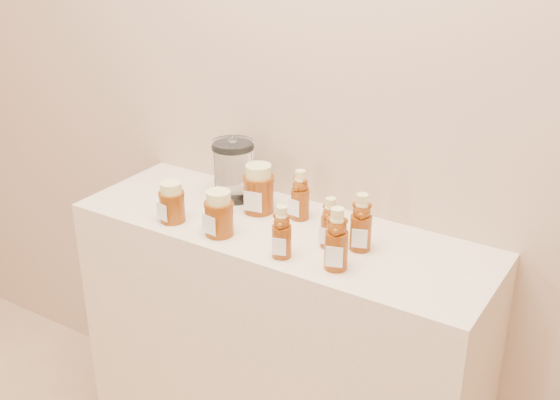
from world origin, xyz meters
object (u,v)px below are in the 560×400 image
Objects in this scene: bear_bottle_back_left at (300,192)px; display_table at (280,361)px; bear_bottle_front_left at (282,228)px; honey_jar_left at (172,202)px; glass_canister at (233,168)px.

display_table is at bearing -91.96° from bear_bottle_back_left.
bear_bottle_front_left reaches higher than honey_jar_left.
bear_bottle_front_left reaches higher than display_table.
glass_canister is (-0.22, 0.10, 0.55)m from display_table.
bear_bottle_front_left is 0.81× the size of glass_canister.
bear_bottle_back_left is 0.23m from bear_bottle_front_left.
glass_canister is (-0.24, 0.02, 0.02)m from bear_bottle_back_left.
display_table is 0.54m from bear_bottle_back_left.
bear_bottle_front_left is 0.39m from glass_canister.
honey_jar_left is at bearing -156.03° from display_table.
honey_jar_left is at bearing 160.86° from bear_bottle_front_left.
bear_bottle_front_left is at bearing -56.30° from display_table.
bear_bottle_front_left is (0.09, -0.13, 0.53)m from display_table.
bear_bottle_front_left is 1.36× the size of honey_jar_left.
glass_canister is (-0.31, 0.23, 0.02)m from bear_bottle_front_left.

